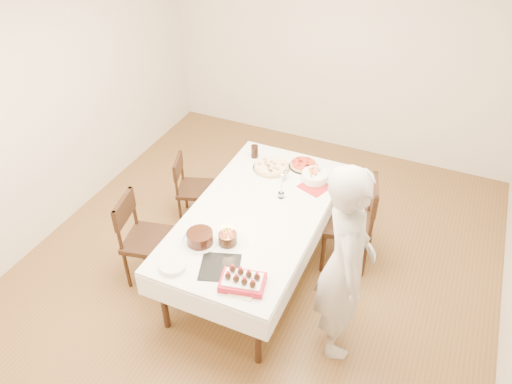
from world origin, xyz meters
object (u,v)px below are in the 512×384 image
at_px(chair_left_savory, 196,189).
at_px(person, 345,264).
at_px(pizza_pepperoni, 303,165).
at_px(chair_right_savory, 347,222).
at_px(taper_candle, 281,185).
at_px(pizza_white, 271,167).
at_px(birthday_cake, 228,235).
at_px(pasta_bowl, 315,176).
at_px(strawberry_box, 243,281).
at_px(layer_cake, 200,238).
at_px(cola_glass, 255,151).
at_px(chair_left_dessert, 150,240).
at_px(dining_table, 256,242).

relative_size(chair_left_savory, person, 0.44).
bearing_deg(person, pizza_pepperoni, 12.38).
distance_m(chair_right_savory, chair_left_savory, 1.67).
height_order(pizza_pepperoni, taper_candle, taper_candle).
distance_m(pizza_white, birthday_cake, 1.16).
relative_size(pasta_bowl, strawberry_box, 0.75).
xyz_separation_m(person, pizza_white, (-1.08, 1.14, -0.12)).
bearing_deg(layer_cake, cola_glass, 94.89).
relative_size(chair_right_savory, layer_cake, 3.46).
xyz_separation_m(person, strawberry_box, (-0.68, -0.39, -0.10)).
xyz_separation_m(taper_candle, layer_cake, (-0.39, -0.85, -0.09)).
distance_m(pizza_pepperoni, cola_glass, 0.53).
bearing_deg(pizza_pepperoni, chair_left_savory, -160.71).
bearing_deg(birthday_cake, pizza_white, 94.29).
relative_size(chair_left_dessert, person, 0.52).
xyz_separation_m(chair_left_savory, cola_glass, (0.55, 0.33, 0.43)).
bearing_deg(taper_candle, pizza_pepperoni, 88.19).
xyz_separation_m(chair_left_savory, chair_left_dessert, (0.05, -0.94, 0.07)).
height_order(chair_right_savory, cola_glass, chair_right_savory).
relative_size(pizza_white, pizza_pepperoni, 1.28).
bearing_deg(pizza_pepperoni, dining_table, -99.79).
height_order(chair_left_savory, pizza_white, pizza_white).
height_order(dining_table, layer_cake, layer_cake).
bearing_deg(pizza_white, dining_table, -78.83).
height_order(chair_left_dessert, taper_candle, taper_candle).
distance_m(pizza_pepperoni, birthday_cake, 1.34).
relative_size(pizza_pepperoni, birthday_cake, 1.90).
height_order(chair_left_dessert, pizza_pepperoni, chair_left_dessert).
distance_m(layer_cake, birthday_cake, 0.23).
distance_m(chair_left_savory, layer_cake, 1.31).
relative_size(chair_left_dessert, pasta_bowl, 3.60).
relative_size(pizza_pepperoni, strawberry_box, 0.87).
distance_m(person, birthday_cake, 1.00).
distance_m(chair_left_savory, strawberry_box, 1.82).
height_order(dining_table, cola_glass, cola_glass).
distance_m(chair_right_savory, person, 1.05).
bearing_deg(birthday_cake, chair_left_dessert, 179.61).
bearing_deg(strawberry_box, person, 29.78).
xyz_separation_m(dining_table, layer_cake, (-0.26, -0.57, 0.43)).
height_order(dining_table, person, person).
height_order(person, taper_candle, person).
xyz_separation_m(pizza_white, pasta_bowl, (0.46, -0.01, 0.03)).
relative_size(dining_table, layer_cake, 7.52).
bearing_deg(layer_cake, person, 5.32).
distance_m(person, layer_cake, 1.21).
relative_size(pizza_white, taper_candle, 1.33).
bearing_deg(chair_left_dessert, cola_glass, -123.65).
distance_m(dining_table, pizza_white, 0.80).
xyz_separation_m(chair_left_dessert, taper_candle, (1.00, 0.75, 0.43)).
bearing_deg(chair_left_savory, taper_candle, 150.59).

